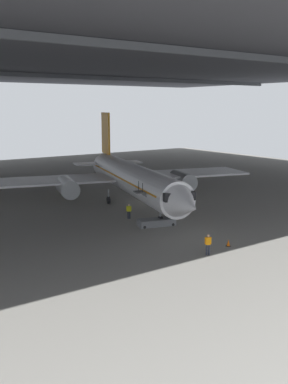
{
  "coord_description": "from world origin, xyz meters",
  "views": [
    {
      "loc": [
        -30.6,
        -45.26,
        11.88
      ],
      "look_at": [
        -2.4,
        -5.31,
        2.5
      ],
      "focal_mm": 41.81,
      "sensor_mm": 36.0,
      "label": 1
    }
  ],
  "objects_px": {
    "baggage_tug": "(67,190)",
    "airplane_main": "(132,178)",
    "crew_worker_by_stairs": "(129,210)",
    "traffic_cone_orange": "(228,243)",
    "crew_worker_near_nose": "(208,243)",
    "boarding_stairs": "(156,219)"
  },
  "relations": [
    {
      "from": "crew_worker_near_nose",
      "to": "boarding_stairs",
      "type": "bearing_deg",
      "value": 78.32
    },
    {
      "from": "airplane_main",
      "to": "crew_worker_by_stairs",
      "type": "height_order",
      "value": "airplane_main"
    },
    {
      "from": "airplane_main",
      "to": "traffic_cone_orange",
      "type": "distance_m",
      "value": 18.64
    },
    {
      "from": "airplane_main",
      "to": "crew_worker_by_stairs",
      "type": "relative_size",
      "value": 21.2
    },
    {
      "from": "traffic_cone_orange",
      "to": "crew_worker_by_stairs",
      "type": "bearing_deg",
      "value": 97.65
    },
    {
      "from": "airplane_main",
      "to": "crew_worker_near_nose",
      "type": "xyz_separation_m",
      "value": [
        -5.21,
        -18.97,
        -2.36
      ]
    },
    {
      "from": "baggage_tug",
      "to": "crew_worker_by_stairs",
      "type": "bearing_deg",
      "value": -92.42
    },
    {
      "from": "airplane_main",
      "to": "traffic_cone_orange",
      "type": "bearing_deg",
      "value": -96.66
    },
    {
      "from": "boarding_stairs",
      "to": "baggage_tug",
      "type": "distance_m",
      "value": 20.73
    },
    {
      "from": "boarding_stairs",
      "to": "airplane_main",
      "type": "bearing_deg",
      "value": 70.87
    },
    {
      "from": "baggage_tug",
      "to": "airplane_main",
      "type": "bearing_deg",
      "value": -74.63
    },
    {
      "from": "airplane_main",
      "to": "crew_worker_by_stairs",
      "type": "distance_m",
      "value": 7.0
    },
    {
      "from": "crew_worker_near_nose",
      "to": "traffic_cone_orange",
      "type": "distance_m",
      "value": 3.24
    },
    {
      "from": "crew_worker_near_nose",
      "to": "crew_worker_by_stairs",
      "type": "relative_size",
      "value": 1.08
    },
    {
      "from": "boarding_stairs",
      "to": "baggage_tug",
      "type": "height_order",
      "value": "boarding_stairs"
    },
    {
      "from": "traffic_cone_orange",
      "to": "baggage_tug",
      "type": "distance_m",
      "value": 29.8
    },
    {
      "from": "airplane_main",
      "to": "boarding_stairs",
      "type": "height_order",
      "value": "airplane_main"
    },
    {
      "from": "crew_worker_by_stairs",
      "to": "baggage_tug",
      "type": "distance_m",
      "value": 16.83
    },
    {
      "from": "airplane_main",
      "to": "traffic_cone_orange",
      "type": "height_order",
      "value": "airplane_main"
    },
    {
      "from": "crew_worker_near_nose",
      "to": "crew_worker_by_stairs",
      "type": "distance_m",
      "value": 13.75
    },
    {
      "from": "boarding_stairs",
      "to": "crew_worker_near_nose",
      "type": "bearing_deg",
      "value": -101.68
    },
    {
      "from": "airplane_main",
      "to": "baggage_tug",
      "type": "relative_size",
      "value": 13.92
    }
  ]
}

